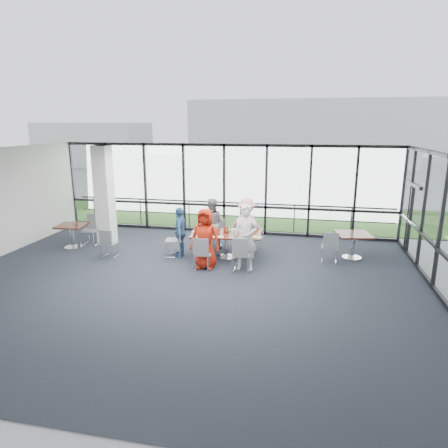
% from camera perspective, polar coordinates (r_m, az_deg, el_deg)
% --- Properties ---
extents(floor, '(12.00, 10.00, 0.02)m').
position_cam_1_polar(floor, '(10.07, -5.88, -8.54)').
color(floor, '#21272F').
rests_on(floor, ground).
extents(ceiling, '(12.00, 10.00, 0.04)m').
position_cam_1_polar(ceiling, '(9.33, -6.37, 9.99)').
color(ceiling, white).
rests_on(ceiling, ground).
extents(wall_front, '(12.00, 0.10, 3.20)m').
position_cam_1_polar(wall_front, '(5.31, -23.20, -12.19)').
color(wall_front, silver).
rests_on(wall_front, ground).
extents(curtain_wall_back, '(12.00, 0.10, 3.20)m').
position_cam_1_polar(curtain_wall_back, '(14.32, 0.02, 5.02)').
color(curtain_wall_back, white).
rests_on(curtain_wall_back, ground).
extents(exit_door, '(0.12, 1.60, 2.10)m').
position_cam_1_polar(exit_door, '(13.27, 25.06, 0.53)').
color(exit_door, black).
rests_on(exit_door, ground).
extents(structural_column, '(0.50, 0.50, 3.20)m').
position_cam_1_polar(structural_column, '(13.69, -16.71, 4.01)').
color(structural_column, white).
rests_on(structural_column, ground).
extents(apron, '(80.00, 70.00, 0.02)m').
position_cam_1_polar(apron, '(19.45, 3.04, 2.56)').
color(apron, gray).
rests_on(apron, ground).
extents(grass_strip, '(80.00, 5.00, 0.01)m').
position_cam_1_polar(grass_strip, '(17.52, 2.03, 1.38)').
color(grass_strip, '#30541D').
rests_on(grass_strip, ground).
extents(hangar_main, '(24.00, 10.00, 6.00)m').
position_cam_1_polar(hangar_main, '(40.87, 13.71, 12.47)').
color(hangar_main, silver).
rests_on(hangar_main, ground).
extents(hangar_aux, '(10.00, 6.00, 4.00)m').
position_cam_1_polar(hangar_aux, '(42.40, -18.04, 10.87)').
color(hangar_aux, silver).
rests_on(hangar_aux, ground).
extents(guard_rail, '(12.00, 0.06, 0.06)m').
position_cam_1_polar(guard_rail, '(15.11, 0.49, 1.24)').
color(guard_rail, '#2D2D33').
rests_on(guard_rail, ground).
extents(main_table, '(2.15, 1.34, 0.75)m').
position_cam_1_polar(main_table, '(11.72, 0.30, -1.86)').
color(main_table, '#3A0C09').
rests_on(main_table, ground).
extents(side_table_left, '(0.95, 0.95, 0.75)m').
position_cam_1_polar(side_table_left, '(13.58, -20.94, -0.60)').
color(side_table_left, '#3A0C09').
rests_on(side_table_left, ground).
extents(side_table_right, '(1.11, 1.11, 0.75)m').
position_cam_1_polar(side_table_right, '(12.27, 18.00, -1.78)').
color(side_table_right, '#3A0C09').
rests_on(side_table_right, ground).
extents(diner_near_left, '(0.83, 0.56, 1.67)m').
position_cam_1_polar(diner_near_left, '(10.84, -2.70, -2.10)').
color(diner_near_left, '#B31F0C').
rests_on(diner_near_left, ground).
extents(diner_near_right, '(0.66, 0.49, 1.80)m').
position_cam_1_polar(diner_near_right, '(10.71, 3.13, -1.95)').
color(diner_near_right, silver).
rests_on(diner_near_right, ground).
extents(diner_far_left, '(0.88, 0.68, 1.61)m').
position_cam_1_polar(diner_far_left, '(12.60, -1.84, 0.06)').
color(diner_far_left, gray).
rests_on(diner_far_left, ground).
extents(diner_far_right, '(1.08, 0.57, 1.65)m').
position_cam_1_polar(diner_far_right, '(12.43, 3.25, -0.05)').
color(diner_far_right, pink).
rests_on(diner_far_right, ground).
extents(diner_end, '(0.60, 0.93, 1.49)m').
position_cam_1_polar(diner_end, '(11.93, -6.27, -1.12)').
color(diner_end, '#315B93').
rests_on(diner_end, ground).
extents(chair_main_nl, '(0.49, 0.49, 0.89)m').
position_cam_1_polar(chair_main_nl, '(10.86, -2.94, -4.22)').
color(chair_main_nl, slate).
rests_on(chair_main_nl, ground).
extents(chair_main_nr, '(0.48, 0.48, 0.94)m').
position_cam_1_polar(chair_main_nr, '(10.71, 2.57, -4.36)').
color(chair_main_nr, slate).
rests_on(chair_main_nr, ground).
extents(chair_main_fl, '(0.53, 0.53, 0.85)m').
position_cam_1_polar(chair_main_fl, '(12.84, -1.20, -1.43)').
color(chair_main_fl, slate).
rests_on(chair_main_fl, ground).
extents(chair_main_fr, '(0.51, 0.51, 0.89)m').
position_cam_1_polar(chair_main_fr, '(12.68, 3.23, -1.55)').
color(chair_main_fr, slate).
rests_on(chair_main_fr, ground).
extents(chair_main_end, '(0.57, 0.57, 0.99)m').
position_cam_1_polar(chair_main_end, '(11.97, -7.18, -2.34)').
color(chair_main_end, slate).
rests_on(chair_main_end, ground).
extents(chair_spare_la, '(0.45, 0.45, 0.86)m').
position_cam_1_polar(chair_spare_la, '(12.29, -16.12, -2.67)').
color(chair_spare_la, slate).
rests_on(chair_spare_la, ground).
extents(chair_spare_lb, '(0.54, 0.54, 0.97)m').
position_cam_1_polar(chair_spare_lb, '(13.76, -18.53, -0.84)').
color(chair_spare_lb, slate).
rests_on(chair_spare_lb, ground).
extents(chair_spare_r, '(0.47, 0.47, 0.91)m').
position_cam_1_polar(chair_spare_r, '(11.76, 14.85, -3.21)').
color(chair_spare_r, slate).
rests_on(chair_spare_r, ground).
extents(plate_nl, '(0.27, 0.27, 0.01)m').
position_cam_1_polar(plate_nl, '(11.45, -2.40, -1.62)').
color(plate_nl, white).
rests_on(plate_nl, main_table).
extents(plate_nr, '(0.28, 0.28, 0.01)m').
position_cam_1_polar(plate_nr, '(11.29, 2.99, -1.86)').
color(plate_nr, white).
rests_on(plate_nr, main_table).
extents(plate_fl, '(0.26, 0.26, 0.01)m').
position_cam_1_polar(plate_fl, '(12.11, -1.93, -0.75)').
color(plate_fl, white).
rests_on(plate_fl, main_table).
extents(plate_fr, '(0.26, 0.26, 0.01)m').
position_cam_1_polar(plate_fr, '(12.02, 2.72, -0.86)').
color(plate_fr, white).
rests_on(plate_fr, main_table).
extents(plate_end, '(0.27, 0.27, 0.01)m').
position_cam_1_polar(plate_end, '(11.86, -4.00, -1.09)').
color(plate_end, white).
rests_on(plate_end, main_table).
extents(tumbler_a, '(0.08, 0.08, 0.15)m').
position_cam_1_polar(tumbler_a, '(11.46, -1.24, -1.24)').
color(tumbler_a, white).
rests_on(tumbler_a, main_table).
extents(tumbler_b, '(0.06, 0.06, 0.13)m').
position_cam_1_polar(tumbler_b, '(11.48, 1.52, -1.27)').
color(tumbler_b, white).
rests_on(tumbler_b, main_table).
extents(tumbler_c, '(0.07, 0.07, 0.14)m').
position_cam_1_polar(tumbler_c, '(11.91, 0.88, -0.69)').
color(tumbler_c, white).
rests_on(tumbler_c, main_table).
extents(tumbler_d, '(0.07, 0.07, 0.14)m').
position_cam_1_polar(tumbler_d, '(11.65, -3.37, -1.02)').
color(tumbler_d, white).
rests_on(tumbler_d, main_table).
extents(menu_a, '(0.34, 0.28, 0.00)m').
position_cam_1_polar(menu_a, '(11.30, -0.82, -1.85)').
color(menu_a, silver).
rests_on(menu_a, main_table).
extents(menu_b, '(0.33, 0.28, 0.00)m').
position_cam_1_polar(menu_b, '(11.34, 4.83, -1.84)').
color(menu_b, silver).
rests_on(menu_b, main_table).
extents(menu_c, '(0.32, 0.25, 0.00)m').
position_cam_1_polar(menu_c, '(12.12, 1.48, -0.75)').
color(menu_c, silver).
rests_on(menu_c, main_table).
extents(condiment_caddy, '(0.10, 0.07, 0.04)m').
position_cam_1_polar(condiment_caddy, '(11.75, 0.53, -1.14)').
color(condiment_caddy, black).
rests_on(condiment_caddy, main_table).
extents(ketchup_bottle, '(0.06, 0.06, 0.18)m').
position_cam_1_polar(ketchup_bottle, '(11.71, 0.14, -0.84)').
color(ketchup_bottle, '#A70907').
rests_on(ketchup_bottle, main_table).
extents(green_bottle, '(0.05, 0.05, 0.20)m').
position_cam_1_polar(green_bottle, '(11.70, 0.49, -0.80)').
color(green_bottle, '#146A16').
rests_on(green_bottle, main_table).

